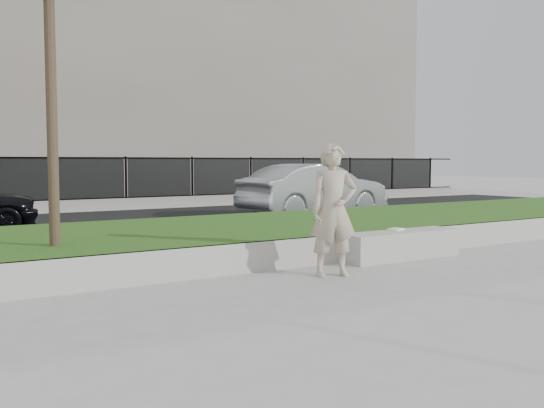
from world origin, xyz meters
TOP-DOWN VIEW (x-y plane):
  - ground at (0.00, 0.00)m, footprint 90.00×90.00m
  - grass_bank at (0.00, 3.00)m, footprint 34.00×4.00m
  - grass_kerb at (0.00, 1.04)m, footprint 34.00×0.08m
  - street at (0.00, 8.50)m, footprint 34.00×7.00m
  - far_pavement at (0.00, 13.00)m, footprint 34.00×3.00m
  - iron_fence at (0.00, 12.00)m, footprint 32.00×0.30m
  - building_facade at (0.00, 20.00)m, footprint 34.00×10.00m
  - stone_bench at (1.90, 0.80)m, footprint 2.03×0.51m
  - man at (0.17, 0.25)m, footprint 0.71×0.59m
  - book at (1.93, 0.93)m, footprint 0.28×0.24m
  - car_silver at (4.87, 6.91)m, footprint 4.25×1.81m

SIDE VIEW (x-z plane):
  - ground at x=0.00m, z-range 0.00..0.00m
  - street at x=0.00m, z-range 0.00..0.04m
  - far_pavement at x=0.00m, z-range 0.00..0.12m
  - grass_bank at x=0.00m, z-range 0.00..0.40m
  - grass_kerb at x=0.00m, z-range 0.00..0.40m
  - stone_bench at x=1.90m, z-range 0.00..0.41m
  - book at x=1.93m, z-range 0.41..0.44m
  - iron_fence at x=0.00m, z-range -0.21..1.29m
  - car_silver at x=4.87m, z-range 0.04..1.40m
  - man at x=0.17m, z-range 0.00..1.69m
  - building_facade at x=0.00m, z-range 0.00..10.00m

